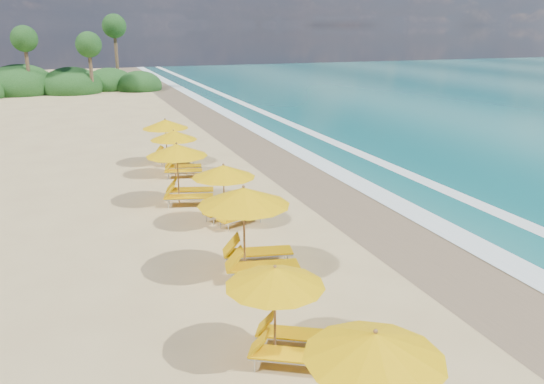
{
  "coord_description": "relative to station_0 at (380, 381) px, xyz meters",
  "views": [
    {
      "loc": [
        -6.44,
        -17.43,
        6.87
      ],
      "look_at": [
        0.0,
        0.0,
        1.2
      ],
      "focal_mm": 36.17,
      "sensor_mm": 36.0,
      "label": 1
    }
  ],
  "objects": [
    {
      "name": "surf_foam",
      "position": [
        8.84,
        10.89,
        -1.28
      ],
      "size": [
        4.0,
        160.0,
        0.01
      ],
      "color": "white",
      "rests_on": "ground"
    },
    {
      "name": "station_0",
      "position": [
        0.0,
        0.0,
        0.0
      ],
      "size": [
        2.86,
        2.75,
        2.34
      ],
      "rotation": [
        0.0,
        0.0,
        0.22
      ],
      "color": "olive",
      "rests_on": "ground"
    },
    {
      "name": "station_2",
      "position": [
        0.18,
        7.28,
        0.18
      ],
      "size": [
        3.21,
        3.08,
        2.65
      ],
      "rotation": [
        0.0,
        0.0,
        -0.2
      ],
      "color": "olive",
      "rests_on": "ground"
    },
    {
      "name": "station_6",
      "position": [
        0.34,
        21.21,
        0.02
      ],
      "size": [
        2.73,
        2.57,
        2.37
      ],
      "rotation": [
        0.0,
        0.0,
        0.11
      ],
      "color": "olive",
      "rests_on": "ground"
    },
    {
      "name": "treeline",
      "position": [
        -7.8,
        56.4,
        -0.31
      ],
      "size": [
        25.8,
        8.8,
        9.74
      ],
      "color": "#163D14",
      "rests_on": "ground"
    },
    {
      "name": "station_5",
      "position": [
        0.29,
        18.66,
        -0.06
      ],
      "size": [
        2.71,
        2.59,
        2.23
      ],
      "rotation": [
        0.0,
        0.0,
        -0.2
      ],
      "color": "olive",
      "rests_on": "ground"
    },
    {
      "name": "wet_sand",
      "position": [
        6.14,
        10.89,
        -1.3
      ],
      "size": [
        4.0,
        160.0,
        0.01
      ],
      "primitive_type": "cube",
      "color": "#7C664A",
      "rests_on": "ground"
    },
    {
      "name": "station_4",
      "position": [
        -0.34,
        14.49,
        0.08
      ],
      "size": [
        3.09,
        2.99,
        2.47
      ],
      "rotation": [
        0.0,
        0.0,
        -0.27
      ],
      "color": "olive",
      "rests_on": "ground"
    },
    {
      "name": "station_3",
      "position": [
        0.67,
        11.44,
        -0.03
      ],
      "size": [
        2.93,
        2.88,
        2.28
      ],
      "rotation": [
        0.0,
        0.0,
        0.36
      ],
      "color": "olive",
      "rests_on": "ground"
    },
    {
      "name": "station_1",
      "position": [
        -0.52,
        3.04,
        -0.1
      ],
      "size": [
        2.88,
        2.88,
        2.15
      ],
      "rotation": [
        0.0,
        0.0,
        -0.52
      ],
      "color": "olive",
      "rests_on": "ground"
    },
    {
      "name": "ground",
      "position": [
        2.14,
        10.89,
        -1.31
      ],
      "size": [
        160.0,
        160.0,
        0.0
      ],
      "primitive_type": "plane",
      "color": "tan",
      "rests_on": "ground"
    }
  ]
}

